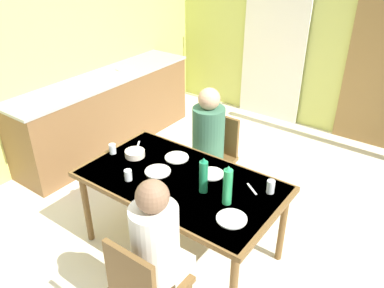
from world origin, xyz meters
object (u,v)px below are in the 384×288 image
at_px(person_near_diner, 157,240).
at_px(water_bottle_green_far, 228,186).
at_px(kitchen_counter, 107,112).
at_px(person_far_diner, 207,133).
at_px(chair_far_diner, 214,153).
at_px(serving_bowl_center, 135,154).
at_px(chair_near_diner, 144,287).
at_px(water_bottle_green_near, 204,176).
at_px(dining_table, 181,186).

relative_size(person_near_diner, water_bottle_green_far, 2.45).
distance_m(kitchen_counter, person_far_diner, 1.73).
bearing_deg(person_near_diner, chair_far_diner, 109.87).
bearing_deg(serving_bowl_center, chair_near_diner, -44.74).
distance_m(person_far_diner, water_bottle_green_near, 0.83).
height_order(chair_far_diner, serving_bowl_center, chair_far_diner).
relative_size(kitchen_counter, dining_table, 1.55).
bearing_deg(dining_table, water_bottle_green_far, -5.25).
relative_size(chair_near_diner, person_far_diner, 1.13).
height_order(person_far_diner, water_bottle_green_near, person_far_diner).
relative_size(kitchen_counter, chair_near_diner, 2.85).
height_order(kitchen_counter, dining_table, kitchen_counter).
height_order(chair_near_diner, serving_bowl_center, chair_near_diner).
xyz_separation_m(person_near_diner, serving_bowl_center, (-0.86, 0.72, -0.03)).
bearing_deg(person_near_diner, person_far_diner, 111.71).
bearing_deg(chair_far_diner, chair_near_diner, 108.31).
xyz_separation_m(chair_near_diner, water_bottle_green_far, (0.12, 0.77, 0.37)).
bearing_deg(water_bottle_green_near, kitchen_counter, 155.53).
height_order(person_near_diner, water_bottle_green_near, person_near_diner).
distance_m(chair_near_diner, person_near_diner, 0.31).
xyz_separation_m(dining_table, chair_near_diner, (0.33, -0.81, -0.16)).
relative_size(water_bottle_green_near, serving_bowl_center, 1.73).
height_order(chair_near_diner, person_far_diner, person_far_diner).
bearing_deg(chair_near_diner, water_bottle_green_far, 81.34).
relative_size(chair_near_diner, water_bottle_green_far, 2.77).
bearing_deg(dining_table, chair_far_diner, 104.21).
relative_size(dining_table, water_bottle_green_far, 5.08).
distance_m(chair_far_diner, person_far_diner, 0.31).
relative_size(dining_table, serving_bowl_center, 9.41).
distance_m(dining_table, water_bottle_green_far, 0.50).
bearing_deg(person_far_diner, serving_bowl_center, 62.37).
bearing_deg(chair_near_diner, person_far_diner, 109.87).
height_order(chair_far_diner, person_near_diner, person_near_diner).
xyz_separation_m(person_near_diner, water_bottle_green_far, (0.12, 0.63, 0.09)).
height_order(kitchen_counter, water_bottle_green_near, water_bottle_green_near).
distance_m(kitchen_counter, chair_far_diner, 1.68).
bearing_deg(person_near_diner, dining_table, 116.19).
bearing_deg(chair_far_diner, water_bottle_green_near, 117.66).
bearing_deg(water_bottle_green_far, person_near_diner, -100.50).
bearing_deg(person_far_diner, person_near_diner, 111.71).
height_order(dining_table, water_bottle_green_far, water_bottle_green_far).
bearing_deg(person_far_diner, chair_far_diner, -90.00).
relative_size(chair_near_diner, person_near_diner, 1.13).
xyz_separation_m(dining_table, water_bottle_green_far, (0.45, -0.04, 0.21)).
distance_m(chair_near_diner, water_bottle_green_near, 0.87).
bearing_deg(person_near_diner, kitchen_counter, 143.96).
distance_m(kitchen_counter, chair_near_diner, 2.81).
distance_m(dining_table, water_bottle_green_near, 0.31).
distance_m(chair_far_diner, water_bottle_green_near, 1.01).
bearing_deg(water_bottle_green_near, dining_table, 173.83).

